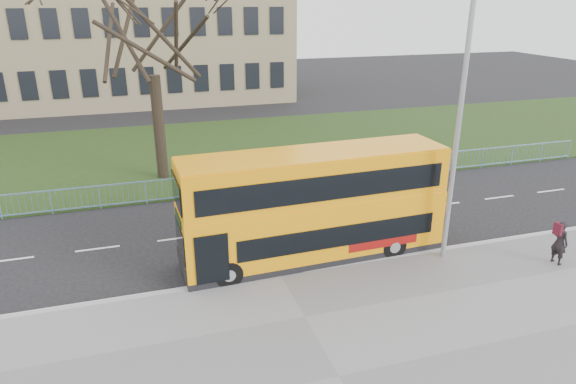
% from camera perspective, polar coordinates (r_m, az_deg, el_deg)
% --- Properties ---
extents(ground, '(120.00, 120.00, 0.00)m').
position_cam_1_polar(ground, '(18.92, -2.20, -7.19)').
color(ground, black).
rests_on(ground, ground).
extents(pavement, '(80.00, 10.50, 0.12)m').
position_cam_1_polar(pavement, '(13.58, 5.67, -19.88)').
color(pavement, slate).
rests_on(pavement, ground).
extents(kerb, '(80.00, 0.20, 0.14)m').
position_cam_1_polar(kerb, '(17.58, -0.88, -9.27)').
color(kerb, '#9D9C9F').
rests_on(kerb, ground).
extents(grass_verge, '(80.00, 15.40, 0.08)m').
position_cam_1_polar(grass_verge, '(31.99, -8.88, 4.58)').
color(grass_verge, '#1F3212').
rests_on(grass_verge, ground).
extents(guard_railing, '(40.00, 0.12, 1.10)m').
position_cam_1_polar(guard_railing, '(24.60, -6.21, 0.93)').
color(guard_railing, '#73A1CD').
rests_on(guard_railing, ground).
extents(bare_tree, '(8.72, 8.72, 12.46)m').
position_cam_1_polar(bare_tree, '(26.31, -14.85, 14.59)').
color(bare_tree, black).
rests_on(bare_tree, grass_verge).
extents(civic_building, '(30.00, 15.00, 14.00)m').
position_cam_1_polar(civic_building, '(51.19, -18.88, 17.74)').
color(civic_building, '#8F7E5A').
rests_on(civic_building, ground).
extents(yellow_bus, '(9.46, 2.56, 3.93)m').
position_cam_1_polar(yellow_bus, '(18.00, 2.91, -1.31)').
color(yellow_bus, '#FF9C0A').
rests_on(yellow_bus, ground).
extents(pedestrian, '(0.49, 0.64, 1.60)m').
position_cam_1_polar(pedestrian, '(20.22, 27.94, -4.97)').
color(pedestrian, black).
rests_on(pedestrian, pavement).
extents(street_lamp, '(1.91, 0.47, 9.04)m').
position_cam_1_polar(street_lamp, '(17.80, 18.13, 7.46)').
color(street_lamp, '#96989F').
rests_on(street_lamp, pavement).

